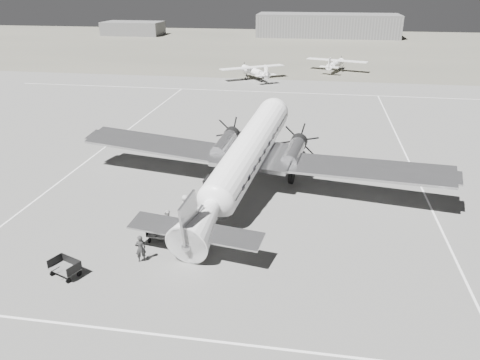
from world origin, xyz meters
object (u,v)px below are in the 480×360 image
(shed_secondary, at_px, (133,28))
(ground_crew, at_px, (141,248))
(light_plane_left, at_px, (254,73))
(passenger, at_px, (185,206))
(dc3_airliner, at_px, (244,161))
(hangar_main, at_px, (327,25))
(baggage_cart_near, at_px, (161,234))
(ramp_agent, at_px, (168,222))
(light_plane_right, at_px, (336,65))
(baggage_cart_far, at_px, (65,268))

(shed_secondary, distance_m, ground_crew, 132.08)
(light_plane_left, height_order, passenger, light_plane_left)
(dc3_airliner, relative_size, ground_crew, 17.72)
(hangar_main, bearing_deg, baggage_cart_near, -95.19)
(shed_secondary, relative_size, ground_crew, 10.24)
(light_plane_left, distance_m, passenger, 51.14)
(ramp_agent, bearing_deg, light_plane_right, -15.81)
(shed_secondary, height_order, ramp_agent, shed_secondary)
(baggage_cart_near, bearing_deg, light_plane_right, 82.63)
(light_plane_left, relative_size, baggage_cart_near, 6.60)
(dc3_airliner, bearing_deg, passenger, -120.98)
(light_plane_right, distance_m, ground_crew, 68.94)
(ground_crew, relative_size, ramp_agent, 1.01)
(baggage_cart_far, distance_m, ground_crew, 4.35)
(light_plane_left, xyz_separation_m, baggage_cart_near, (1.42, -54.70, -0.72))
(dc3_airliner, height_order, ground_crew, dc3_airliner)
(light_plane_right, relative_size, baggage_cart_near, 6.42)
(light_plane_left, xyz_separation_m, ramp_agent, (1.60, -53.69, -0.35))
(light_plane_right, relative_size, ground_crew, 6.52)
(hangar_main, distance_m, dc3_airliner, 117.96)
(baggage_cart_far, bearing_deg, light_plane_right, 98.50)
(ground_crew, bearing_deg, baggage_cart_near, -129.59)
(light_plane_right, distance_m, baggage_cart_far, 71.87)
(shed_secondary, distance_m, light_plane_right, 82.50)
(baggage_cart_near, bearing_deg, baggage_cart_far, -128.30)
(dc3_airliner, distance_m, baggage_cart_far, 15.22)
(ground_crew, relative_size, passenger, 1.05)
(dc3_airliner, xyz_separation_m, ramp_agent, (-4.07, -6.73, -2.10))
(baggage_cart_near, bearing_deg, light_plane_left, 95.08)
(shed_secondary, distance_m, passenger, 126.84)
(hangar_main, bearing_deg, light_plane_right, -88.84)
(shed_secondary, relative_size, dc3_airliner, 0.58)
(dc3_airliner, xyz_separation_m, light_plane_right, (8.38, 57.45, -1.78))
(baggage_cart_near, bearing_deg, ramp_agent, 83.51)
(light_plane_left, relative_size, light_plane_right, 1.03)
(passenger, bearing_deg, baggage_cart_near, 156.01)
(light_plane_right, xyz_separation_m, ground_crew, (-13.07, -67.69, -0.31))
(shed_secondary, bearing_deg, light_plane_left, -54.35)
(shed_secondary, xyz_separation_m, passenger, (49.25, -116.88, -1.16))
(dc3_airliner, relative_size, baggage_cart_near, 17.46)
(hangar_main, relative_size, dc3_airliner, 1.35)
(baggage_cart_far, relative_size, passenger, 1.06)
(shed_secondary, relative_size, light_plane_left, 1.53)
(dc3_airliner, bearing_deg, baggage_cart_far, -114.12)
(light_plane_left, xyz_separation_m, passenger, (2.06, -51.09, -0.39))
(baggage_cart_near, height_order, ground_crew, ground_crew)
(passenger, bearing_deg, dc3_airliner, -54.97)
(ramp_agent, height_order, passenger, ramp_agent)
(light_plane_right, xyz_separation_m, ramp_agent, (-12.44, -64.17, -0.32))
(hangar_main, relative_size, baggage_cart_far, 23.57)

